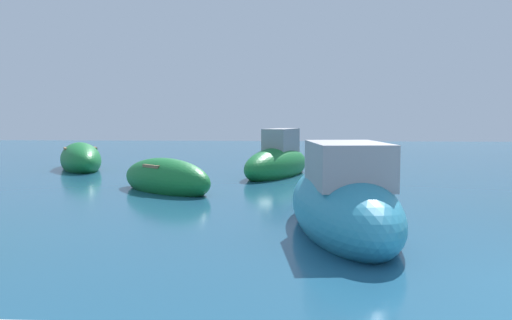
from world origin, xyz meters
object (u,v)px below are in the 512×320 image
Objects in this scene: moored_boat_2 at (342,203)px; moored_boat_4 at (278,162)px; moored_boat_3 at (166,179)px; moored_boat_7 at (81,160)px.

moored_boat_2 is 1.16× the size of moored_boat_4.
moored_boat_3 is (-4.48, 5.17, -0.19)m from moored_boat_2.
moored_boat_4 is 8.09m from moored_boat_7.
moored_boat_4 reaches higher than moored_boat_3.
moored_boat_3 is at bearing 12.61° from moored_boat_7.
moored_boat_2 reaches higher than moored_boat_4.
moored_boat_4 is (-1.45, 9.44, -0.06)m from moored_boat_2.
moored_boat_4 is (3.04, 4.28, 0.13)m from moored_boat_3.
moored_boat_3 is at bearing 34.33° from moored_boat_2.
moored_boat_2 is at bearing -6.96° from moored_boat_3.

